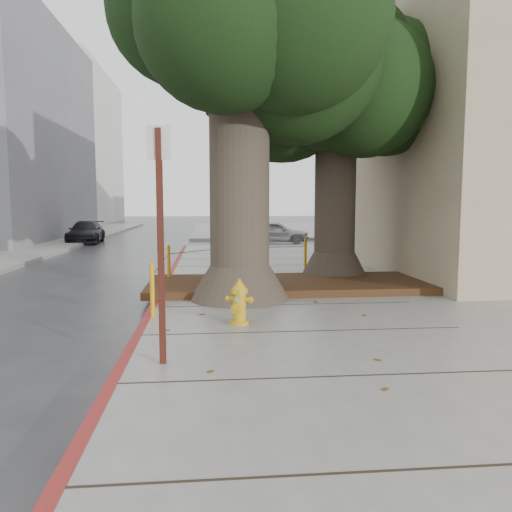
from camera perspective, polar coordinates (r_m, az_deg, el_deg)
The scene contains 15 objects.
ground at distance 7.72m, azimuth 1.68°, elevation -9.76°, with size 140.00×140.00×0.00m, color #28282B.
sidewalk_far at distance 38.06m, azimuth 5.08°, elevation 3.06°, with size 16.00×20.00×0.15m, color slate.
curb_red at distance 10.13m, azimuth -11.46°, elevation -5.59°, with size 0.14×26.00×0.16m, color maroon.
planter_bed at distance 11.57m, azimuth 3.73°, elevation -3.24°, with size 6.40×2.60×0.16m, color black.
building_far_white at distance 55.04m, azimuth -22.84°, elevation 11.30°, with size 12.00×18.00×15.00m, color silver.
building_side_white at distance 37.49m, azimuth 21.74°, elevation 9.37°, with size 10.00×10.00×9.00m, color silver.
building_side_grey at distance 45.72m, azimuth 25.15°, elevation 10.45°, with size 12.00×14.00×12.00m, color slate.
tree_near at distance 10.74m, azimuth -0.09°, elevation 23.89°, with size 4.50×3.80×7.68m.
tree_far at distance 13.49m, azimuth 10.56°, elevation 18.48°, with size 4.50×3.80×7.17m.
bollard_ring at distance 11.83m, azimuth -5.11°, elevation -0.92°, with size 3.79×5.39×0.95m.
fire_hydrant at distance 8.11m, azimuth -1.91°, elevation -5.27°, with size 0.41×0.41×0.74m.
signpost at distance 6.06m, azimuth -10.87°, elevation 2.76°, with size 0.28×0.08×2.86m.
car_silver at distance 25.67m, azimuth 2.21°, elevation 2.74°, with size 1.39×3.45×1.18m, color #A7A8AC.
car_red at distance 28.55m, azimuth 15.39°, elevation 2.89°, with size 1.27×3.64×1.20m, color maroon.
car_dark at distance 27.58m, azimuth -18.86°, elevation 2.60°, with size 1.57×3.87×1.12m, color black.
Camera 1 is at (-0.92, -7.37, 2.12)m, focal length 35.00 mm.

